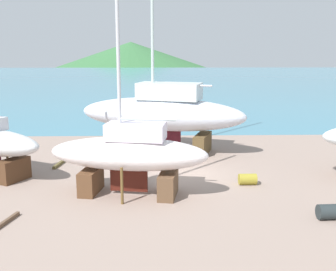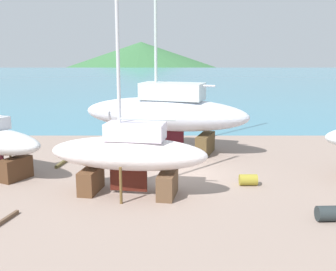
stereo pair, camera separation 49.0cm
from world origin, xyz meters
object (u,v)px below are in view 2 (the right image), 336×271
sailboat_large_starboard (127,154)px  barrel_blue_faded (247,180)px  sailboat_far_slipway (164,113)px  barrel_by_slipway (326,213)px

sailboat_large_starboard → barrel_blue_faded: (5.53, 1.20, -1.58)m
sailboat_far_slipway → barrel_by_slipway: (6.19, -10.99, -2.13)m
sailboat_far_slipway → sailboat_large_starboard: (-1.53, -8.02, -0.57)m
barrel_by_slipway → barrel_blue_faded: (-2.18, 4.17, -0.03)m
barrel_by_slipway → barrel_blue_faded: bearing=117.6°
sailboat_far_slipway → barrel_by_slipway: size_ratio=19.55×
barrel_blue_faded → sailboat_far_slipway: bearing=120.4°
sailboat_far_slipway → barrel_by_slipway: sailboat_far_slipway is taller
sailboat_far_slipway → sailboat_large_starboard: 8.19m
barrel_blue_faded → sailboat_large_starboard: bearing=-167.7°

